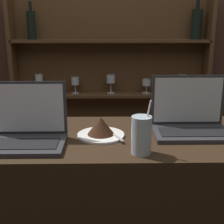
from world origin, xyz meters
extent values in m
cube|color=#4C3328|center=(0.00, 1.52, 1.35)|extent=(7.00, 0.06, 2.70)
cube|color=brown|center=(-0.77, 1.40, 0.83)|extent=(0.03, 0.18, 1.67)
cube|color=brown|center=(0.72, 1.40, 0.83)|extent=(0.03, 0.18, 1.67)
cube|color=brown|center=(-0.03, 1.48, 0.83)|extent=(1.52, 0.02, 1.67)
cube|color=brown|center=(-0.03, 1.40, 0.50)|extent=(1.48, 0.18, 0.02)
cube|color=brown|center=(-0.03, 1.40, 0.92)|extent=(1.48, 0.18, 0.02)
cube|color=brown|center=(-0.03, 1.40, 1.33)|extent=(1.48, 0.18, 0.02)
cylinder|color=silver|center=(-0.59, 1.40, 0.93)|extent=(0.05, 0.05, 0.01)
cylinder|color=silver|center=(-0.59, 1.40, 0.97)|extent=(0.01, 0.01, 0.08)
cylinder|color=silver|center=(-0.59, 1.40, 1.04)|extent=(0.06, 0.06, 0.07)
cylinder|color=silver|center=(-0.31, 1.40, 0.93)|extent=(0.05, 0.05, 0.01)
cylinder|color=silver|center=(-0.31, 1.40, 0.96)|extent=(0.01, 0.01, 0.06)
cylinder|color=silver|center=(-0.31, 1.40, 1.03)|extent=(0.06, 0.06, 0.06)
cylinder|color=silver|center=(-0.03, 1.40, 0.93)|extent=(0.06, 0.06, 0.01)
cylinder|color=silver|center=(-0.03, 1.40, 0.97)|extent=(0.01, 0.01, 0.08)
cylinder|color=silver|center=(-0.03, 1.40, 1.04)|extent=(0.07, 0.07, 0.06)
cylinder|color=silver|center=(0.25, 1.40, 0.93)|extent=(0.06, 0.06, 0.01)
cylinder|color=silver|center=(0.25, 1.40, 0.96)|extent=(0.01, 0.01, 0.06)
cylinder|color=silver|center=(0.25, 1.40, 1.01)|extent=(0.07, 0.07, 0.05)
cylinder|color=silver|center=(0.53, 1.40, 0.93)|extent=(0.06, 0.06, 0.01)
cylinder|color=silver|center=(0.53, 1.40, 0.97)|extent=(0.01, 0.01, 0.08)
cylinder|color=silver|center=(0.53, 1.40, 1.04)|extent=(0.06, 0.06, 0.06)
cylinder|color=black|center=(0.61, 1.40, 1.45)|extent=(0.08, 0.08, 0.22)
cylinder|color=black|center=(0.61, 1.40, 1.60)|extent=(0.03, 0.03, 0.07)
cylinder|color=black|center=(-0.62, 1.40, 1.44)|extent=(0.06, 0.06, 0.20)
cylinder|color=black|center=(-0.62, 1.40, 1.58)|extent=(0.02, 0.02, 0.07)
cube|color=#333338|center=(-0.39, 0.16, 1.00)|extent=(0.32, 0.22, 0.02)
cube|color=black|center=(-0.39, 0.15, 1.01)|extent=(0.27, 0.12, 0.00)
cube|color=#333338|center=(-0.39, 0.26, 1.12)|extent=(0.32, 0.00, 0.23)
cube|color=white|center=(-0.39, 0.26, 1.12)|extent=(0.29, 0.01, 0.21)
cube|color=#333338|center=(0.31, 0.28, 1.00)|extent=(0.34, 0.22, 0.02)
cube|color=black|center=(0.31, 0.27, 1.01)|extent=(0.29, 0.12, 0.00)
cube|color=#333338|center=(0.31, 0.39, 1.12)|extent=(0.34, 0.00, 0.23)
cube|color=silver|center=(0.31, 0.38, 1.12)|extent=(0.31, 0.01, 0.21)
cylinder|color=white|center=(-0.09, 0.27, 0.99)|extent=(0.21, 0.21, 0.01)
cone|color=#381E11|center=(-0.09, 0.27, 1.04)|extent=(0.12, 0.12, 0.08)
cube|color=#B7B7BC|center=(-0.03, 0.26, 1.00)|extent=(0.08, 0.16, 0.00)
cylinder|color=silver|center=(0.07, 0.09, 1.06)|extent=(0.08, 0.08, 0.15)
cylinder|color=white|center=(0.08, 0.09, 1.09)|extent=(0.04, 0.01, 0.21)
camera|label=1|loc=(-0.06, -1.01, 1.47)|focal=50.00mm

